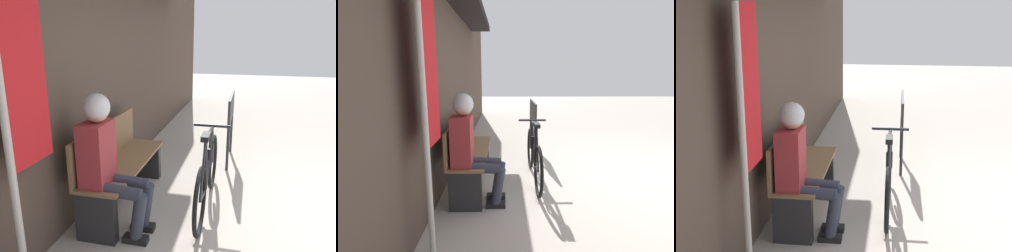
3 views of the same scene
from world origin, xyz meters
TOP-DOWN VIEW (x-y plane):
  - storefront_wall at (0.00, 2.91)m, footprint 12.00×0.56m
  - park_bench_near at (-0.05, 2.57)m, footprint 1.48×0.42m
  - bicycle at (0.07, 1.68)m, footprint 1.60×0.40m
  - person_seated at (-0.58, 2.48)m, footprint 0.34×0.59m
  - banner_pole at (-1.30, 2.70)m, footprint 0.45×0.05m
  - signboard at (1.46, 1.55)m, footprint 0.92×0.04m

SIDE VIEW (x-z plane):
  - bicycle at x=0.07m, z-range -0.07..0.79m
  - park_bench_near at x=-0.05m, z-range -0.03..0.84m
  - signboard at x=1.46m, z-range 0.23..1.18m
  - person_seated at x=-0.58m, z-range 0.10..1.37m
  - banner_pole at x=-1.30m, z-range 0.29..2.43m
  - storefront_wall at x=0.00m, z-range 0.06..3.26m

